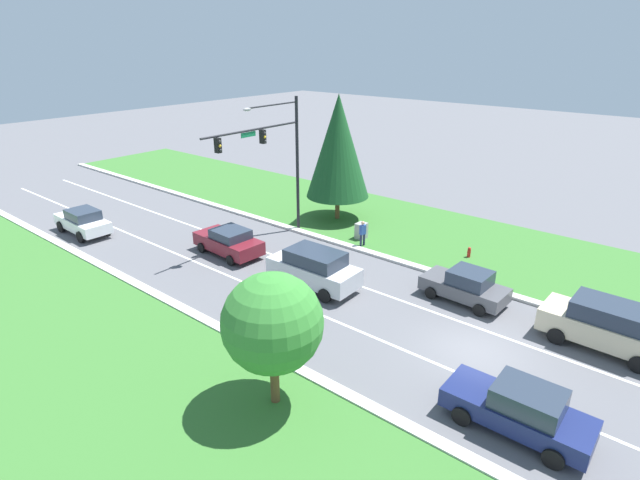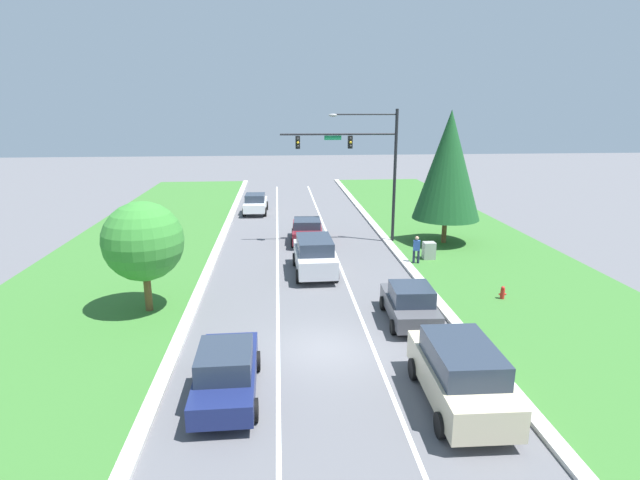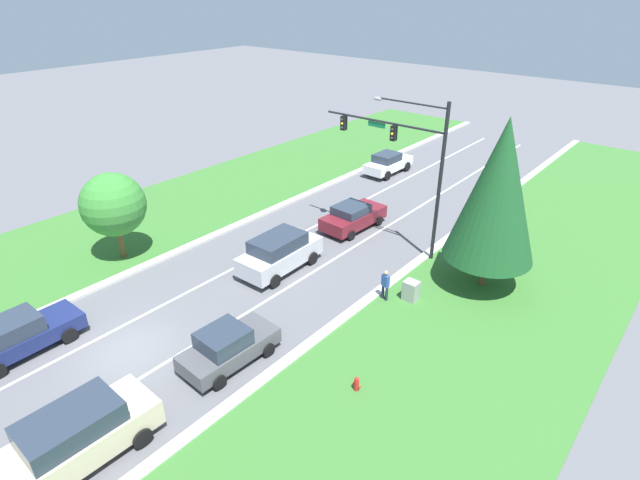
# 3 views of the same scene
# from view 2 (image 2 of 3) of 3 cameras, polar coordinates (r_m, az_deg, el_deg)

# --- Properties ---
(ground_plane) EXTENTS (160.00, 160.00, 0.00)m
(ground_plane) POSITION_cam_2_polar(r_m,az_deg,el_deg) (19.24, 0.68, -12.40)
(ground_plane) COLOR #5B5B60
(curb_strip_right) EXTENTS (0.50, 90.00, 0.15)m
(curb_strip_right) POSITION_cam_2_polar(r_m,az_deg,el_deg) (20.48, 16.93, -11.08)
(curb_strip_right) COLOR beige
(curb_strip_right) RESTS_ON ground_plane
(curb_strip_left) EXTENTS (0.50, 90.00, 0.15)m
(curb_strip_left) POSITION_cam_2_polar(r_m,az_deg,el_deg) (19.55, -16.45, -12.35)
(curb_strip_left) COLOR beige
(curb_strip_left) RESTS_ON ground_plane
(grass_verge_right) EXTENTS (10.00, 90.00, 0.08)m
(grass_verge_right) POSITION_cam_2_polar(r_m,az_deg,el_deg) (22.90, 29.40, -9.70)
(grass_verge_right) COLOR #38702D
(grass_verge_right) RESTS_ON ground_plane
(grass_verge_left) EXTENTS (10.00, 90.00, 0.08)m
(grass_verge_left) POSITION_cam_2_polar(r_m,az_deg,el_deg) (21.26, -30.73, -11.74)
(grass_verge_left) COLOR #38702D
(grass_verge_left) RESTS_ON ground_plane
(lane_stripe_inner_left) EXTENTS (0.14, 81.00, 0.01)m
(lane_stripe_inner_left) POSITION_cam_2_polar(r_m,az_deg,el_deg) (19.17, -4.82, -12.56)
(lane_stripe_inner_left) COLOR white
(lane_stripe_inner_left) RESTS_ON ground_plane
(lane_stripe_inner_right) EXTENTS (0.14, 81.00, 0.01)m
(lane_stripe_inner_right) POSITION_cam_2_polar(r_m,az_deg,el_deg) (19.48, 6.08, -12.12)
(lane_stripe_inner_right) COLOR white
(lane_stripe_inner_right) RESTS_ON ground_plane
(traffic_signal_mast) EXTENTS (7.59, 0.41, 8.77)m
(traffic_signal_mast) POSITION_cam_2_polar(r_m,az_deg,el_deg) (32.88, 5.11, 9.50)
(traffic_signal_mast) COLOR black
(traffic_signal_mast) RESTS_ON ground_plane
(silver_suv) EXTENTS (2.30, 4.93, 2.03)m
(silver_suv) POSITION_cam_2_polar(r_m,az_deg,el_deg) (27.21, -0.64, -1.72)
(silver_suv) COLOR silver
(silver_suv) RESTS_ON ground_plane
(graphite_sedan) EXTENTS (2.15, 4.18, 1.65)m
(graphite_sedan) POSITION_cam_2_polar(r_m,az_deg,el_deg) (21.59, 10.24, -7.15)
(graphite_sedan) COLOR #4C4C51
(graphite_sedan) RESTS_ON ground_plane
(navy_sedan) EXTENTS (2.06, 4.72, 1.72)m
(navy_sedan) POSITION_cam_2_polar(r_m,az_deg,el_deg) (16.35, -10.67, -14.54)
(navy_sedan) COLOR navy
(navy_sedan) RESTS_ON ground_plane
(burgundy_sedan) EXTENTS (2.31, 4.59, 1.62)m
(burgundy_sedan) POSITION_cam_2_polar(r_m,az_deg,el_deg) (33.67, -1.48, 1.11)
(burgundy_sedan) COLOR maroon
(burgundy_sedan) RESTS_ON ground_plane
(champagne_suv) EXTENTS (2.31, 4.99, 2.04)m
(champagne_suv) POSITION_cam_2_polar(r_m,az_deg,el_deg) (16.15, 15.72, -14.45)
(champagne_suv) COLOR beige
(champagne_suv) RESTS_ON ground_plane
(white_sedan) EXTENTS (2.09, 4.66, 1.70)m
(white_sedan) POSITION_cam_2_polar(r_m,az_deg,el_deg) (43.45, -7.39, 4.19)
(white_sedan) COLOR white
(white_sedan) RESTS_ON ground_plane
(utility_cabinet) EXTENTS (0.70, 0.60, 1.09)m
(utility_cabinet) POSITION_cam_2_polar(r_m,az_deg,el_deg) (30.45, 12.33, -1.25)
(utility_cabinet) COLOR #9E9E99
(utility_cabinet) RESTS_ON ground_plane
(pedestrian) EXTENTS (0.42, 0.30, 1.69)m
(pedestrian) POSITION_cam_2_polar(r_m,az_deg,el_deg) (29.34, 10.97, -1.00)
(pedestrian) COLOR #232842
(pedestrian) RESTS_ON ground_plane
(fire_hydrant) EXTENTS (0.34, 0.20, 0.70)m
(fire_hydrant) POSITION_cam_2_polar(r_m,az_deg,el_deg) (25.19, 20.13, -5.75)
(fire_hydrant) COLOR red
(fire_hydrant) RESTS_ON ground_plane
(conifer_near_right_tree) EXTENTS (4.37, 4.37, 8.74)m
(conifer_near_right_tree) POSITION_cam_2_polar(r_m,az_deg,el_deg) (33.55, 14.47, 8.26)
(conifer_near_right_tree) COLOR brown
(conifer_near_right_tree) RESTS_ON ground_plane
(oak_near_left_tree) EXTENTS (3.46, 3.46, 5.00)m
(oak_near_left_tree) POSITION_cam_2_polar(r_m,az_deg,el_deg) (22.76, -19.55, -0.16)
(oak_near_left_tree) COLOR brown
(oak_near_left_tree) RESTS_ON ground_plane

